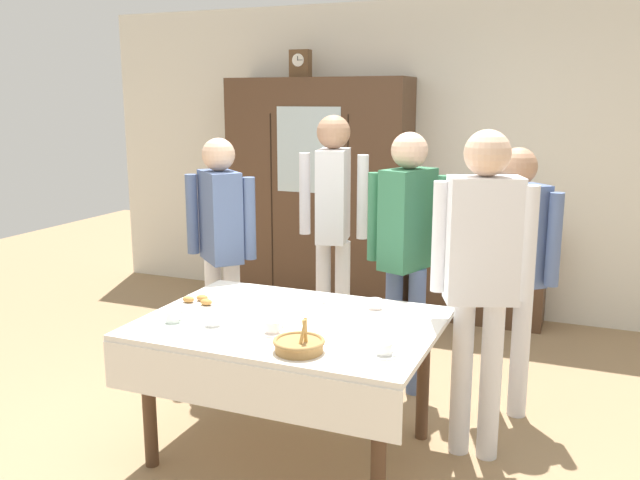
% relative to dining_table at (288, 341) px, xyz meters
% --- Properties ---
extents(ground_plane, '(12.00, 12.00, 0.00)m').
position_rel_dining_table_xyz_m(ground_plane, '(0.00, 0.24, -0.64)').
color(ground_plane, '#997A56').
rests_on(ground_plane, ground).
extents(back_wall, '(6.40, 0.10, 2.70)m').
position_rel_dining_table_xyz_m(back_wall, '(0.00, 2.89, 0.71)').
color(back_wall, silver).
rests_on(back_wall, ground).
extents(dining_table, '(1.51, 1.10, 0.74)m').
position_rel_dining_table_xyz_m(dining_table, '(0.00, 0.00, 0.00)').
color(dining_table, '#4C3321').
rests_on(dining_table, ground).
extents(wall_cabinet, '(1.65, 0.46, 2.05)m').
position_rel_dining_table_xyz_m(wall_cabinet, '(-0.90, 2.59, 0.38)').
color(wall_cabinet, '#4C3321').
rests_on(wall_cabinet, ground).
extents(mantel_clock, '(0.18, 0.11, 0.24)m').
position_rel_dining_table_xyz_m(mantel_clock, '(-1.07, 2.59, 1.53)').
color(mantel_clock, brown).
rests_on(mantel_clock, wall_cabinet).
extents(bookshelf_low, '(1.02, 0.35, 0.90)m').
position_rel_dining_table_xyz_m(bookshelf_low, '(0.59, 2.64, -0.19)').
color(bookshelf_low, '#4C3321').
rests_on(bookshelf_low, ground).
extents(book_stack, '(0.17, 0.23, 0.13)m').
position_rel_dining_table_xyz_m(book_stack, '(0.59, 2.64, 0.32)').
color(book_stack, '#99332D').
rests_on(book_stack, bookshelf_low).
extents(tea_cup_near_left, '(0.13, 0.13, 0.06)m').
position_rel_dining_table_xyz_m(tea_cup_near_left, '(0.35, 0.37, 0.13)').
color(tea_cup_near_left, white).
rests_on(tea_cup_near_left, dining_table).
extents(tea_cup_back_edge, '(0.13, 0.13, 0.06)m').
position_rel_dining_table_xyz_m(tea_cup_back_edge, '(0.59, -0.25, 0.13)').
color(tea_cup_back_edge, white).
rests_on(tea_cup_back_edge, dining_table).
extents(tea_cup_mid_right, '(0.13, 0.13, 0.06)m').
position_rel_dining_table_xyz_m(tea_cup_mid_right, '(0.00, -0.18, 0.13)').
color(tea_cup_mid_right, white).
rests_on(tea_cup_mid_right, dining_table).
extents(tea_cup_far_right, '(0.13, 0.13, 0.06)m').
position_rel_dining_table_xyz_m(tea_cup_far_right, '(-0.32, -0.21, 0.13)').
color(tea_cup_far_right, white).
rests_on(tea_cup_far_right, dining_table).
extents(tea_cup_center, '(0.13, 0.13, 0.06)m').
position_rel_dining_table_xyz_m(tea_cup_center, '(-0.54, -0.24, 0.13)').
color(tea_cup_center, silver).
rests_on(tea_cup_center, dining_table).
extents(bread_basket, '(0.24, 0.24, 0.16)m').
position_rel_dining_table_xyz_m(bread_basket, '(0.22, -0.35, 0.13)').
color(bread_basket, '#9E7542').
rests_on(bread_basket, dining_table).
extents(pastry_plate, '(0.28, 0.28, 0.05)m').
position_rel_dining_table_xyz_m(pastry_plate, '(-0.59, 0.07, 0.11)').
color(pastry_plate, white).
rests_on(pastry_plate, dining_table).
extents(spoon_center, '(0.12, 0.02, 0.01)m').
position_rel_dining_table_xyz_m(spoon_center, '(-0.26, -0.03, 0.10)').
color(spoon_center, silver).
rests_on(spoon_center, dining_table).
extents(spoon_mid_right, '(0.12, 0.02, 0.01)m').
position_rel_dining_table_xyz_m(spoon_mid_right, '(0.02, 0.37, 0.10)').
color(spoon_mid_right, silver).
rests_on(spoon_mid_right, dining_table).
extents(spoon_near_right, '(0.12, 0.02, 0.01)m').
position_rel_dining_table_xyz_m(spoon_near_right, '(0.24, 0.29, 0.10)').
color(spoon_near_right, silver).
rests_on(spoon_near_right, dining_table).
extents(person_behind_table_left, '(0.52, 0.39, 1.61)m').
position_rel_dining_table_xyz_m(person_behind_table_left, '(1.00, 0.94, 0.33)').
color(person_behind_table_left, silver).
rests_on(person_behind_table_left, ground).
extents(person_near_right_end, '(0.52, 0.39, 1.62)m').
position_rel_dining_table_xyz_m(person_near_right_end, '(-0.88, 0.83, 0.34)').
color(person_near_right_end, silver).
rests_on(person_near_right_end, ground).
extents(person_beside_shelf, '(0.52, 0.39, 1.76)m').
position_rel_dining_table_xyz_m(person_beside_shelf, '(-0.30, 1.42, 0.44)').
color(person_beside_shelf, silver).
rests_on(person_beside_shelf, ground).
extents(person_behind_table_right, '(0.52, 0.31, 1.73)m').
position_rel_dining_table_xyz_m(person_behind_table_right, '(0.91, 0.38, 0.42)').
color(person_behind_table_right, silver).
rests_on(person_behind_table_right, ground).
extents(person_by_cabinet, '(0.52, 0.41, 1.68)m').
position_rel_dining_table_xyz_m(person_by_cabinet, '(0.35, 1.01, 0.38)').
color(person_by_cabinet, slate).
rests_on(person_by_cabinet, ground).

